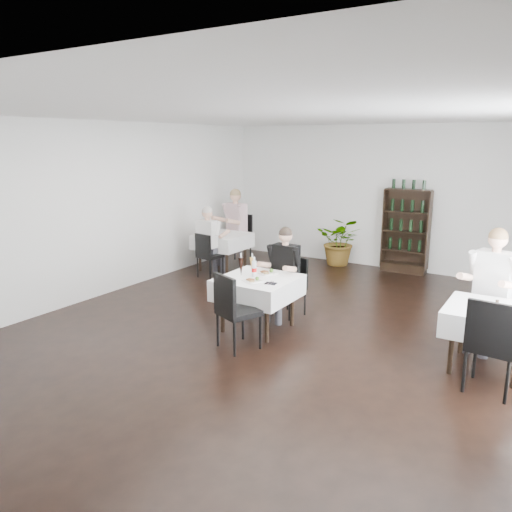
{
  "coord_description": "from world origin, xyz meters",
  "views": [
    {
      "loc": [
        3.27,
        -5.82,
        2.67
      ],
      "look_at": [
        -0.45,
        0.2,
        1.02
      ],
      "focal_mm": 35.0,
      "sensor_mm": 36.0,
      "label": 1
    }
  ],
  "objects_px": {
    "main_table": "(258,288)",
    "diner_main": "(283,266)",
    "wine_shelf": "(406,232)",
    "potted_tree": "(340,241)"
  },
  "relations": [
    {
      "from": "potted_tree",
      "to": "diner_main",
      "type": "height_order",
      "value": "diner_main"
    },
    {
      "from": "main_table",
      "to": "diner_main",
      "type": "relative_size",
      "value": 0.73
    },
    {
      "from": "main_table",
      "to": "diner_main",
      "type": "height_order",
      "value": "diner_main"
    },
    {
      "from": "diner_main",
      "to": "main_table",
      "type": "bearing_deg",
      "value": -98.12
    },
    {
      "from": "main_table",
      "to": "wine_shelf",
      "type": "bearing_deg",
      "value": 78.22
    },
    {
      "from": "wine_shelf",
      "to": "main_table",
      "type": "distance_m",
      "value": 4.41
    },
    {
      "from": "main_table",
      "to": "diner_main",
      "type": "distance_m",
      "value": 0.62
    },
    {
      "from": "potted_tree",
      "to": "diner_main",
      "type": "distance_m",
      "value": 3.67
    },
    {
      "from": "wine_shelf",
      "to": "diner_main",
      "type": "xyz_separation_m",
      "value": [
        -0.82,
        -3.73,
        -0.03
      ]
    },
    {
      "from": "diner_main",
      "to": "wine_shelf",
      "type": "bearing_deg",
      "value": 77.65
    }
  ]
}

